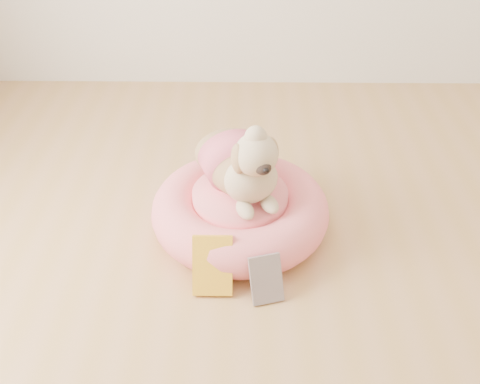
{
  "coord_description": "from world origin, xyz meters",
  "views": [
    {
      "loc": [
        -0.21,
        -0.89,
        1.45
      ],
      "look_at": [
        -0.23,
        0.78,
        0.22
      ],
      "focal_mm": 40.0,
      "sensor_mm": 36.0,
      "label": 1
    }
  ],
  "objects_px": {
    "pet_bed": "(240,210)",
    "dog": "(242,150)",
    "book_white": "(266,279)",
    "book_yellow": "(213,265)"
  },
  "relations": [
    {
      "from": "pet_bed",
      "to": "book_white",
      "type": "relative_size",
      "value": 4.13
    },
    {
      "from": "dog",
      "to": "book_yellow",
      "type": "xyz_separation_m",
      "value": [
        -0.1,
        -0.35,
        -0.27
      ]
    },
    {
      "from": "book_yellow",
      "to": "book_white",
      "type": "distance_m",
      "value": 0.2
    },
    {
      "from": "book_yellow",
      "to": "book_white",
      "type": "xyz_separation_m",
      "value": [
        0.19,
        -0.05,
        -0.02
      ]
    },
    {
      "from": "book_white",
      "to": "pet_bed",
      "type": "bearing_deg",
      "value": 88.99
    },
    {
      "from": "pet_bed",
      "to": "book_white",
      "type": "height_order",
      "value": "pet_bed"
    },
    {
      "from": "pet_bed",
      "to": "dog",
      "type": "relative_size",
      "value": 1.47
    },
    {
      "from": "pet_bed",
      "to": "dog",
      "type": "height_order",
      "value": "dog"
    },
    {
      "from": "dog",
      "to": "pet_bed",
      "type": "bearing_deg",
      "value": -128.88
    },
    {
      "from": "pet_bed",
      "to": "book_white",
      "type": "distance_m",
      "value": 0.39
    }
  ]
}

